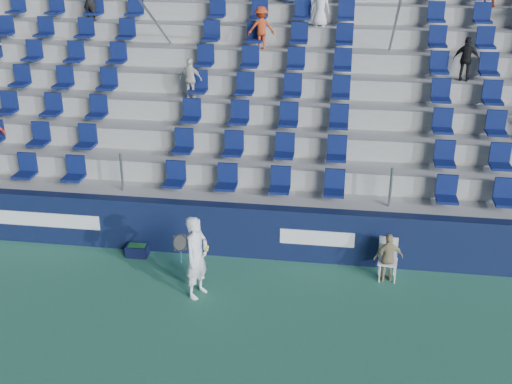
# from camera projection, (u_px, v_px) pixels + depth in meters

# --- Properties ---
(ground) EXTENTS (70.00, 70.00, 0.00)m
(ground) POSITION_uv_depth(u_px,v_px,m) (222.00, 339.00, 11.51)
(ground) COLOR #317459
(ground) RESTS_ON ground
(sponsor_wall) EXTENTS (24.00, 0.32, 1.20)m
(sponsor_wall) POSITION_uv_depth(u_px,v_px,m) (249.00, 231.00, 14.13)
(sponsor_wall) COLOR #0F1839
(sponsor_wall) RESTS_ON ground
(grandstand) EXTENTS (24.00, 8.17, 6.63)m
(grandstand) POSITION_uv_depth(u_px,v_px,m) (277.00, 102.00, 18.15)
(grandstand) COLOR #A3A39E
(grandstand) RESTS_ON ground
(tennis_player) EXTENTS (0.70, 0.73, 1.71)m
(tennis_player) POSITION_uv_depth(u_px,v_px,m) (197.00, 257.00, 12.53)
(tennis_player) COLOR white
(tennis_player) RESTS_ON ground
(line_judge_chair) EXTENTS (0.43, 0.44, 0.89)m
(line_judge_chair) POSITION_uv_depth(u_px,v_px,m) (388.00, 256.00, 13.31)
(line_judge_chair) COLOR white
(line_judge_chair) RESTS_ON ground
(line_judge) EXTENTS (0.67, 0.42, 1.07)m
(line_judge) POSITION_uv_depth(u_px,v_px,m) (388.00, 258.00, 13.17)
(line_judge) COLOR tan
(line_judge) RESTS_ON ground
(ball_bin) EXTENTS (0.48, 0.32, 0.27)m
(ball_bin) POSITION_uv_depth(u_px,v_px,m) (137.00, 250.00, 14.28)
(ball_bin) COLOR #0F1337
(ball_bin) RESTS_ON ground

